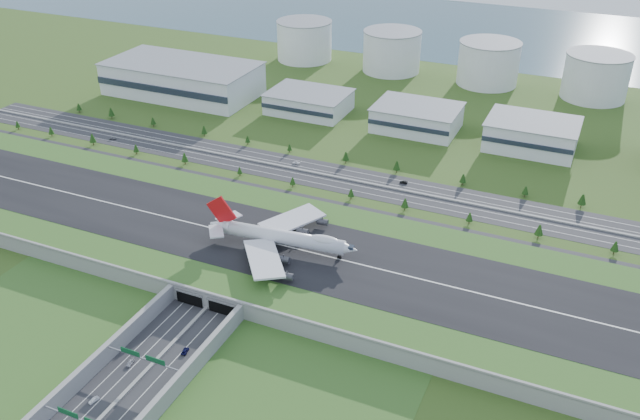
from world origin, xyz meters
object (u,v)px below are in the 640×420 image
at_px(boeing_747, 282,237).
at_px(car_4, 113,138).
at_px(car_1, 94,400).
at_px(car_2, 185,351).
at_px(car_5, 404,182).
at_px(car_0, 130,362).
at_px(car_7, 296,163).
at_px(fuel_tank_a, 304,41).

xyz_separation_m(boeing_747, car_4, (-176.55, 88.08, -13.91)).
relative_size(car_1, car_4, 0.90).
relative_size(car_2, car_5, 1.02).
xyz_separation_m(car_1, car_5, (51.45, 220.00, 0.08)).
height_order(car_0, car_5, car_0).
bearing_deg(car_7, car_2, 7.99).
bearing_deg(car_1, car_2, 78.89).
bearing_deg(car_1, car_4, 139.40).
bearing_deg(car_1, car_7, 107.39).
relative_size(car_1, car_5, 0.90).
xyz_separation_m(car_0, car_1, (0.35, -22.32, -0.14)).
bearing_deg(car_0, car_1, -98.77).
bearing_deg(fuel_tank_a, car_4, -100.63).
relative_size(boeing_747, car_2, 16.31).
bearing_deg(boeing_747, car_0, -109.67).
height_order(boeing_747, car_7, boeing_747).
xyz_separation_m(fuel_tank_a, car_1, (111.88, -425.87, -16.68)).
bearing_deg(car_0, car_7, 86.20).
bearing_deg(boeing_747, car_7, 106.80).
height_order(fuel_tank_a, car_7, fuel_tank_a).
distance_m(fuel_tank_a, car_5, 263.31).
distance_m(car_0, car_5, 204.36).
height_order(car_2, car_5, car_5).
bearing_deg(car_0, car_4, 120.93).
height_order(car_2, car_7, car_7).
distance_m(car_4, car_7, 134.52).
bearing_deg(car_7, car_1, 1.98).
height_order(fuel_tank_a, car_1, fuel_tank_a).
height_order(fuel_tank_a, boeing_747, fuel_tank_a).
distance_m(boeing_747, car_5, 111.20).
distance_m(fuel_tank_a, car_4, 228.78).
height_order(car_1, car_4, car_4).
bearing_deg(car_2, car_1, 55.04).
relative_size(car_4, car_5, 1.00).
xyz_separation_m(car_4, car_5, (205.41, 18.40, -0.03)).
bearing_deg(car_7, car_5, 88.02).
height_order(car_5, car_7, car_5).
distance_m(boeing_747, car_2, 77.82).
bearing_deg(car_2, car_7, -90.46).
height_order(car_0, car_4, car_0).
height_order(fuel_tank_a, car_4, fuel_tank_a).
height_order(car_1, car_5, car_5).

